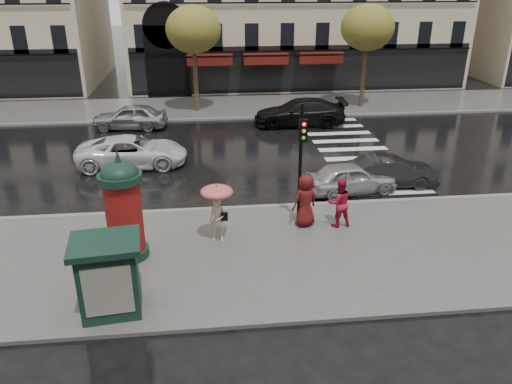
{
  "coord_description": "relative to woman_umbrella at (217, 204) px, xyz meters",
  "views": [
    {
      "loc": [
        -1.64,
        -14.21,
        8.3
      ],
      "look_at": [
        0.07,
        1.5,
        1.38
      ],
      "focal_mm": 35.0,
      "sensor_mm": 36.0,
      "label": 1
    }
  ],
  "objects": [
    {
      "name": "car_black",
      "position": [
        5.38,
        13.83,
        -0.68
      ],
      "size": [
        5.46,
        2.38,
        1.56
      ],
      "primitive_type": "imported",
      "rotation": [
        0.0,
        0.0,
        -1.61
      ],
      "color": "black",
      "rests_on": "ground"
    },
    {
      "name": "traffic_light",
      "position": [
        2.96,
        1.24,
        1.24
      ],
      "size": [
        0.27,
        0.4,
        4.26
      ],
      "color": "black",
      "rests_on": "near_sidewalk"
    },
    {
      "name": "near_sidewalk",
      "position": [
        1.31,
        -0.98,
        -1.4
      ],
      "size": [
        90.0,
        7.0,
        0.12
      ],
      "primitive_type": "cube",
      "color": "#474744",
      "rests_on": "ground"
    },
    {
      "name": "tree_far_left",
      "position": [
        -0.69,
        17.52,
        3.71
      ],
      "size": [
        3.4,
        3.4,
        6.64
      ],
      "color": "#38281C",
      "rests_on": "ground"
    },
    {
      "name": "car_darkgrey",
      "position": [
        7.46,
        4.23,
        -0.82
      ],
      "size": [
        3.97,
        1.56,
        1.29
      ],
      "primitive_type": "imported",
      "rotation": [
        0.0,
        0.0,
        1.52
      ],
      "color": "black",
      "rests_on": "ground"
    },
    {
      "name": "car_far_silver",
      "position": [
        -4.56,
        14.14,
        -0.74
      ],
      "size": [
        4.37,
        2.07,
        1.45
      ],
      "primitive_type": "imported",
      "rotation": [
        0.0,
        0.0,
        -1.66
      ],
      "color": "#A2A2A6",
      "rests_on": "ground"
    },
    {
      "name": "far_kerb",
      "position": [
        1.31,
        15.52,
        -1.39
      ],
      "size": [
        90.0,
        0.25,
        0.14
      ],
      "primitive_type": "cube",
      "color": "slate",
      "rests_on": "ground"
    },
    {
      "name": "woman_umbrella",
      "position": [
        0.0,
        0.0,
        0.0
      ],
      "size": [
        1.06,
        1.06,
        2.03
      ],
      "color": "beige",
      "rests_on": "near_sidewalk"
    },
    {
      "name": "car_silver",
      "position": [
        5.58,
        3.72,
        -0.82
      ],
      "size": [
        3.94,
        2.02,
        1.28
      ],
      "primitive_type": "imported",
      "rotation": [
        0.0,
        0.0,
        1.71
      ],
      "color": "silver",
      "rests_on": "ground"
    },
    {
      "name": "morris_column",
      "position": [
        -2.86,
        -0.66,
        0.37
      ],
      "size": [
        1.32,
        1.32,
        3.56
      ],
      "color": "black",
      "rests_on": "near_sidewalk"
    },
    {
      "name": "woman_red",
      "position": [
        4.26,
        0.64,
        -0.45
      ],
      "size": [
        0.92,
        0.74,
        1.78
      ],
      "primitive_type": "imported",
      "rotation": [
        0.0,
        0.0,
        3.23
      ],
      "color": "#AC152F",
      "rests_on": "near_sidewalk"
    },
    {
      "name": "newsstand",
      "position": [
        -2.92,
        -3.48,
        -0.26
      ],
      "size": [
        1.9,
        1.66,
        2.1
      ],
      "color": "black",
      "rests_on": "near_sidewalk"
    },
    {
      "name": "near_kerb",
      "position": [
        1.31,
        2.52,
        -1.39
      ],
      "size": [
        90.0,
        0.25,
        0.14
      ],
      "primitive_type": "cube",
      "color": "slate",
      "rests_on": "ground"
    },
    {
      "name": "tree_far_right",
      "position": [
        10.31,
        17.52,
        3.71
      ],
      "size": [
        3.4,
        3.4,
        6.64
      ],
      "color": "#38281C",
      "rests_on": "ground"
    },
    {
      "name": "car_white",
      "position": [
        -3.7,
        7.88,
        -0.76
      ],
      "size": [
        5.08,
        2.38,
        1.41
      ],
      "primitive_type": "imported",
      "rotation": [
        0.0,
        0.0,
        1.58
      ],
      "color": "white",
      "rests_on": "ground"
    },
    {
      "name": "far_sidewalk",
      "position": [
        1.31,
        18.52,
        -1.4
      ],
      "size": [
        90.0,
        6.0,
        0.12
      ],
      "primitive_type": "cube",
      "color": "#474744",
      "rests_on": "ground"
    },
    {
      "name": "man_burgundy",
      "position": [
        3.09,
        0.82,
        -0.39
      ],
      "size": [
        1.08,
        0.9,
        1.89
      ],
      "primitive_type": "imported",
      "rotation": [
        0.0,
        0.0,
        3.52
      ],
      "color": "#561111",
      "rests_on": "near_sidewalk"
    },
    {
      "name": "ground",
      "position": [
        1.31,
        -0.48,
        -1.46
      ],
      "size": [
        160.0,
        160.0,
        0.0
      ],
      "primitive_type": "plane",
      "color": "black",
      "rests_on": "ground"
    },
    {
      "name": "zebra_crossing",
      "position": [
        7.31,
        9.12,
        -1.45
      ],
      "size": [
        3.6,
        11.75,
        0.01
      ],
      "primitive_type": "cube",
      "color": "silver",
      "rests_on": "ground"
    }
  ]
}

